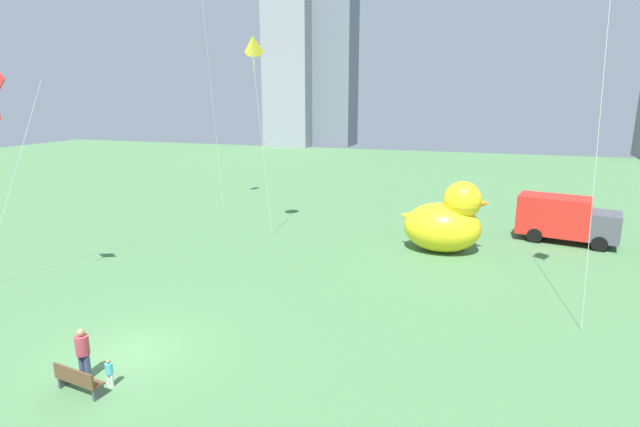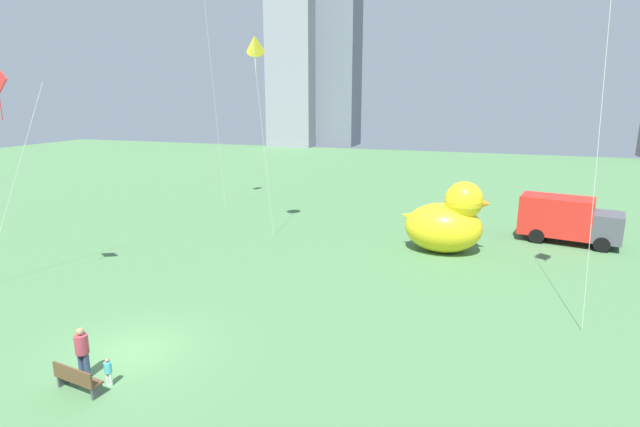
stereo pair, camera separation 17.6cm
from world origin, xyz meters
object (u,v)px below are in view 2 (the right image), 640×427
(person_child, at_px, (108,371))
(box_truck, at_px, (567,220))
(giant_inflatable_duck, at_px, (447,222))
(park_bench, at_px, (76,378))
(person_adult, at_px, (82,350))
(kite_yellow, at_px, (255,44))

(person_child, height_order, box_truck, box_truck)
(giant_inflatable_duck, height_order, box_truck, giant_inflatable_duck)
(giant_inflatable_duck, relative_size, box_truck, 0.84)
(box_truck, bearing_deg, park_bench, -126.50)
(person_child, relative_size, box_truck, 0.15)
(person_adult, height_order, kite_yellow, kite_yellow)
(kite_yellow, bearing_deg, box_truck, 14.14)
(park_bench, distance_m, kite_yellow, 21.17)
(person_adult, xyz_separation_m, giant_inflatable_duck, (10.03, 17.32, 0.84))
(park_bench, relative_size, person_adult, 1.00)
(park_bench, xyz_separation_m, person_child, (0.67, 0.61, 0.04))
(giant_inflatable_duck, distance_m, box_truck, 8.18)
(park_bench, relative_size, person_child, 1.83)
(park_bench, bearing_deg, person_child, 42.08)
(park_bench, height_order, person_child, person_child)
(person_child, xyz_separation_m, kite_yellow, (-2.83, 17.04, 11.43))
(park_bench, bearing_deg, box_truck, 53.50)
(park_bench, xyz_separation_m, giant_inflatable_duck, (9.60, 18.07, 1.32))
(park_bench, distance_m, person_adult, 0.99)
(person_child, bearing_deg, person_adult, 172.55)
(park_bench, distance_m, person_child, 0.91)
(person_adult, height_order, box_truck, box_truck)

